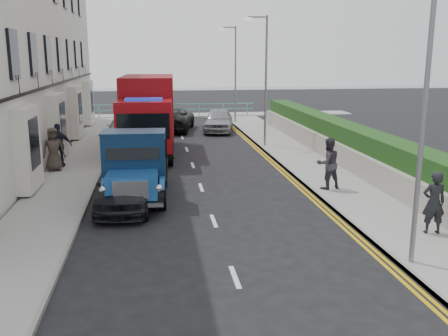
% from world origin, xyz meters
% --- Properties ---
extents(ground, '(120.00, 120.00, 0.00)m').
position_xyz_m(ground, '(0.00, 0.00, 0.00)').
color(ground, black).
rests_on(ground, ground).
extents(pavement_west, '(2.40, 38.00, 0.12)m').
position_xyz_m(pavement_west, '(-5.20, 9.00, 0.06)').
color(pavement_west, gray).
rests_on(pavement_west, ground).
extents(pavement_east, '(2.60, 38.00, 0.12)m').
position_xyz_m(pavement_east, '(5.30, 9.00, 0.06)').
color(pavement_east, gray).
rests_on(pavement_east, ground).
extents(promenade, '(30.00, 2.50, 0.12)m').
position_xyz_m(promenade, '(0.00, 29.00, 0.06)').
color(promenade, gray).
rests_on(promenade, ground).
extents(sea_plane, '(120.00, 120.00, 0.00)m').
position_xyz_m(sea_plane, '(0.00, 60.00, 0.00)').
color(sea_plane, slate).
rests_on(sea_plane, ground).
extents(garden_east, '(1.45, 28.00, 1.75)m').
position_xyz_m(garden_east, '(7.21, 9.00, 0.90)').
color(garden_east, '#B2AD9E').
rests_on(garden_east, ground).
extents(seafront_railing, '(13.00, 0.08, 1.11)m').
position_xyz_m(seafront_railing, '(0.00, 28.20, 0.58)').
color(seafront_railing, '#59B2A5').
rests_on(seafront_railing, ground).
extents(lamp_near, '(1.23, 0.18, 7.00)m').
position_xyz_m(lamp_near, '(4.18, -2.00, 4.00)').
color(lamp_near, slate).
rests_on(lamp_near, ground).
extents(lamp_mid, '(1.23, 0.18, 7.00)m').
position_xyz_m(lamp_mid, '(4.18, 14.00, 4.00)').
color(lamp_mid, slate).
rests_on(lamp_mid, ground).
extents(lamp_far, '(1.23, 0.18, 7.00)m').
position_xyz_m(lamp_far, '(4.18, 24.00, 4.00)').
color(lamp_far, slate).
rests_on(lamp_far, ground).
extents(bedford_lorry, '(2.29, 5.33, 2.48)m').
position_xyz_m(bedford_lorry, '(-2.40, 4.31, 1.14)').
color(bedford_lorry, black).
rests_on(bedford_lorry, ground).
extents(red_lorry, '(2.86, 7.59, 3.92)m').
position_xyz_m(red_lorry, '(-2.00, 13.13, 2.09)').
color(red_lorry, black).
rests_on(red_lorry, ground).
extents(parked_car_front, '(2.13, 4.44, 1.46)m').
position_xyz_m(parked_car_front, '(-2.68, 3.77, 0.73)').
color(parked_car_front, black).
rests_on(parked_car_front, ground).
extents(parked_car_mid, '(1.68, 4.70, 1.54)m').
position_xyz_m(parked_car_mid, '(-2.60, 11.63, 0.77)').
color(parked_car_mid, '#4E60A7').
rests_on(parked_car_mid, ground).
extents(parked_car_rear, '(2.22, 4.66, 1.31)m').
position_xyz_m(parked_car_rear, '(-3.53, 18.00, 0.66)').
color(parked_car_rear, '#A7A8AC').
rests_on(parked_car_rear, ground).
extents(seafront_car_left, '(3.59, 5.98, 1.55)m').
position_xyz_m(seafront_car_left, '(-0.50, 21.14, 0.78)').
color(seafront_car_left, black).
rests_on(seafront_car_left, ground).
extents(seafront_car_right, '(2.63, 4.74, 1.52)m').
position_xyz_m(seafront_car_right, '(2.55, 20.16, 0.76)').
color(seafront_car_right, '#999A9D').
rests_on(seafront_car_right, ground).
extents(pedestrian_east_near, '(0.69, 0.49, 1.77)m').
position_xyz_m(pedestrian_east_near, '(5.86, -0.21, 1.00)').
color(pedestrian_east_near, black).
rests_on(pedestrian_east_near, pavement_east).
extents(pedestrian_east_far, '(1.05, 0.89, 1.91)m').
position_xyz_m(pedestrian_east_far, '(4.59, 4.77, 1.08)').
color(pedestrian_east_far, '#342F39').
rests_on(pedestrian_east_far, pavement_east).
extents(pedestrian_west_near, '(1.14, 0.49, 1.93)m').
position_xyz_m(pedestrian_west_near, '(-5.90, 10.01, 1.08)').
color(pedestrian_west_near, black).
rests_on(pedestrian_west_near, pavement_west).
extents(pedestrian_west_far, '(1.07, 0.89, 1.87)m').
position_xyz_m(pedestrian_west_far, '(-6.00, 9.25, 1.05)').
color(pedestrian_west_far, '#3B312A').
rests_on(pedestrian_west_far, pavement_west).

